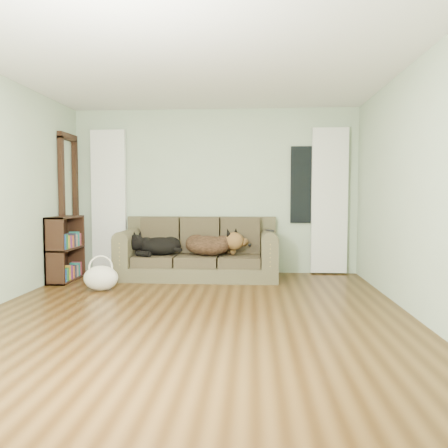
# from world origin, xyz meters

# --- Properties ---
(floor) EXTENTS (5.00, 5.00, 0.00)m
(floor) POSITION_xyz_m (0.00, 0.00, 0.00)
(floor) COLOR #38210B
(floor) RESTS_ON ground
(ceiling) EXTENTS (5.00, 5.00, 0.00)m
(ceiling) POSITION_xyz_m (0.00, 0.00, 2.60)
(ceiling) COLOR white
(ceiling) RESTS_ON ground
(wall_back) EXTENTS (4.50, 0.04, 2.60)m
(wall_back) POSITION_xyz_m (0.00, 2.50, 1.30)
(wall_back) COLOR #A5BB9D
(wall_back) RESTS_ON ground
(wall_right) EXTENTS (0.04, 5.00, 2.60)m
(wall_right) POSITION_xyz_m (2.25, 0.00, 1.30)
(wall_right) COLOR #A5BB9D
(wall_right) RESTS_ON ground
(curtain_left) EXTENTS (0.55, 0.08, 2.25)m
(curtain_left) POSITION_xyz_m (-1.70, 2.42, 1.15)
(curtain_left) COLOR white
(curtain_left) RESTS_ON ground
(curtain_right) EXTENTS (0.55, 0.08, 2.25)m
(curtain_right) POSITION_xyz_m (1.80, 2.42, 1.15)
(curtain_right) COLOR white
(curtain_right) RESTS_ON ground
(window_pane) EXTENTS (0.50, 0.03, 1.20)m
(window_pane) POSITION_xyz_m (1.45, 2.47, 1.40)
(window_pane) COLOR black
(window_pane) RESTS_ON wall_back
(door_casing) EXTENTS (0.07, 0.60, 2.10)m
(door_casing) POSITION_xyz_m (-2.20, 2.05, 1.05)
(door_casing) COLOR black
(door_casing) RESTS_ON ground
(sofa) EXTENTS (2.34, 1.01, 0.96)m
(sofa) POSITION_xyz_m (-0.20, 1.97, 0.45)
(sofa) COLOR #48472C
(sofa) RESTS_ON floor
(dog_black_lab) EXTENTS (0.67, 0.49, 0.27)m
(dog_black_lab) POSITION_xyz_m (-0.81, 1.91, 0.48)
(dog_black_lab) COLOR black
(dog_black_lab) RESTS_ON sofa
(dog_shepherd) EXTENTS (0.90, 0.80, 0.33)m
(dog_shepherd) POSITION_xyz_m (-0.01, 1.92, 0.49)
(dog_shepherd) COLOR black
(dog_shepherd) RESTS_ON sofa
(tv_remote) EXTENTS (0.13, 0.20, 0.02)m
(tv_remote) POSITION_xyz_m (0.85, 1.82, 0.73)
(tv_remote) COLOR black
(tv_remote) RESTS_ON sofa
(tote_bag) EXTENTS (0.47, 0.38, 0.32)m
(tote_bag) POSITION_xyz_m (-1.35, 1.02, 0.16)
(tote_bag) COLOR beige
(tote_bag) RESTS_ON floor
(bookshelf) EXTENTS (0.30, 0.76, 0.93)m
(bookshelf) POSITION_xyz_m (-2.09, 1.64, 0.50)
(bookshelf) COLOR black
(bookshelf) RESTS_ON floor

